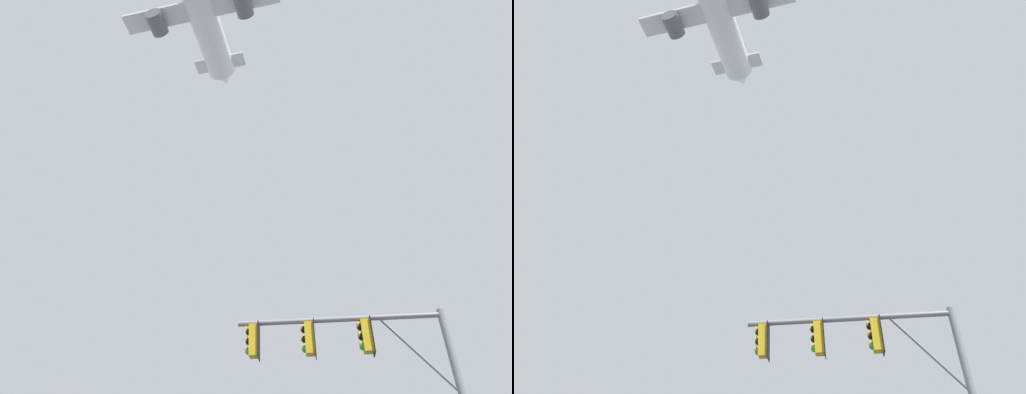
% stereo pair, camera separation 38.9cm
% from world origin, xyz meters
% --- Properties ---
extents(signal_pole_near, '(5.83, 0.98, 6.45)m').
position_xyz_m(signal_pole_near, '(2.87, 8.62, 4.98)').
color(signal_pole_near, slate).
rests_on(signal_pole_near, ground).
extents(airplane, '(20.11, 26.03, 7.12)m').
position_xyz_m(airplane, '(-7.16, 25.49, 54.83)').
color(airplane, white).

